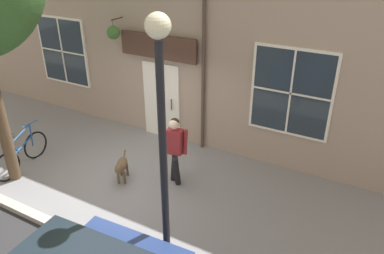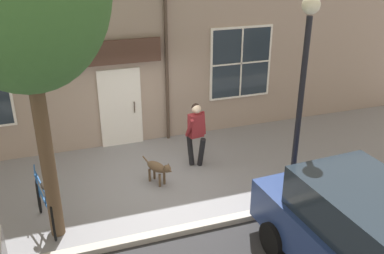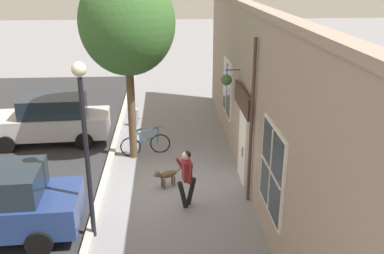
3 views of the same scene
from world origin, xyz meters
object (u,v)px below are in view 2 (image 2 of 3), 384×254
at_px(pedestrian_walking, 196,129).
at_px(leaning_bicycle, 45,206).
at_px(dog_on_leash, 158,168).
at_px(street_lamp, 303,76).
at_px(parked_car_mid_block, 371,245).

relative_size(pedestrian_walking, leaning_bicycle, 0.94).
distance_m(pedestrian_walking, dog_on_leash, 1.34).
bearing_deg(street_lamp, parked_car_mid_block, -2.80).
distance_m(leaning_bicycle, parked_car_mid_block, 5.83).
bearing_deg(pedestrian_walking, leaning_bicycle, -70.65).
bearing_deg(pedestrian_walking, parked_car_mid_block, 13.46).
bearing_deg(dog_on_leash, street_lamp, 52.94).
distance_m(pedestrian_walking, leaning_bicycle, 3.79).
height_order(pedestrian_walking, street_lamp, street_lamp).
relative_size(parked_car_mid_block, street_lamp, 1.03).
bearing_deg(leaning_bicycle, pedestrian_walking, 109.35).
height_order(dog_on_leash, parked_car_mid_block, parked_car_mid_block).
bearing_deg(leaning_bicycle, parked_car_mid_block, 53.38).
xyz_separation_m(leaning_bicycle, street_lamp, (1.07, 4.78, 2.45)).
xyz_separation_m(leaning_bicycle, parked_car_mid_block, (3.47, 4.67, 0.50)).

